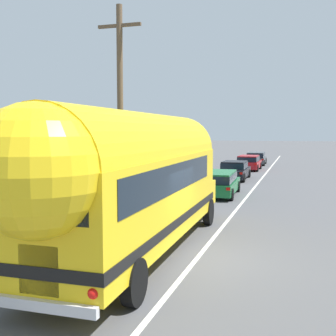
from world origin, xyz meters
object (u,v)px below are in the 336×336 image
painted_bus (133,178)px  car_third (249,162)px  car_lead (219,182)px  car_fourth (256,157)px  utility_pole (120,110)px  car_second (235,169)px

painted_bus → car_third: painted_bus is taller
car_lead → car_fourth: (-0.20, 22.68, -0.01)m
utility_pole → painted_bus: 5.74m
car_second → car_fourth: 14.42m
utility_pole → car_lead: 8.65m
utility_pole → painted_bus: size_ratio=0.69×
car_fourth → car_second: bearing=-90.7°
painted_bus → car_lead: size_ratio=2.59×
car_second → car_third: 7.87m
car_third → car_fourth: 6.56m
utility_pole → car_third: size_ratio=1.97×
utility_pole → car_fourth: (2.44, 30.07, -3.64)m
utility_pole → car_fourth: size_ratio=1.85×
car_second → car_fourth: bearing=89.3°
painted_bus → car_second: 20.43m
painted_bus → car_fourth: 34.83m
utility_pole → car_second: size_ratio=1.77×
car_lead → car_second: same height
car_second → painted_bus: bearing=-89.4°
painted_bus → car_lead: (0.17, 12.12, -1.50)m
utility_pole → car_third: 23.91m
car_third → car_fourth: size_ratio=0.94×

